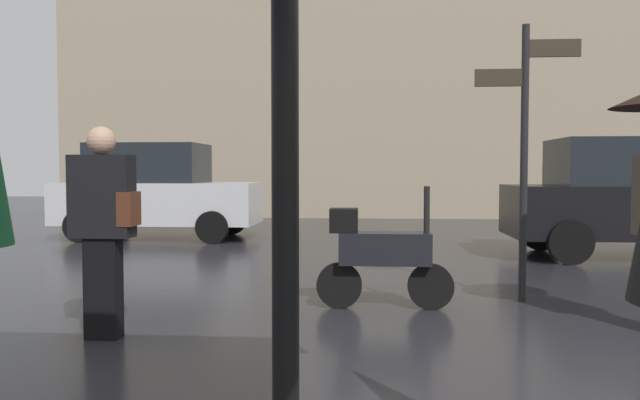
# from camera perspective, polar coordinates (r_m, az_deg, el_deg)

# --- Properties ---
(pedestrian_with_bag) EXTENTS (0.54, 0.24, 1.75)m
(pedestrian_with_bag) POSITION_cam_1_polar(r_m,az_deg,el_deg) (5.50, -18.90, -1.64)
(pedestrian_with_bag) COLOR black
(pedestrian_with_bag) RESTS_ON ground
(parked_scooter) EXTENTS (1.38, 0.32, 1.23)m
(parked_scooter) POSITION_cam_1_polar(r_m,az_deg,el_deg) (6.40, 5.46, -4.86)
(parked_scooter) COLOR black
(parked_scooter) RESTS_ON ground
(parked_car_left) EXTENTS (4.01, 1.85, 1.94)m
(parked_car_left) POSITION_cam_1_polar(r_m,az_deg,el_deg) (13.36, -14.53, 0.78)
(parked_car_left) COLOR silver
(parked_car_left) RESTS_ON ground
(parked_car_right) EXTENTS (4.07, 1.83, 1.90)m
(parked_car_right) POSITION_cam_1_polar(r_m,az_deg,el_deg) (11.23, 26.60, 0.21)
(parked_car_right) COLOR black
(parked_car_right) RESTS_ON ground
(street_signpost) EXTENTS (1.08, 0.08, 2.92)m
(street_signpost) POSITION_cam_1_polar(r_m,az_deg,el_deg) (7.02, 17.99, 5.64)
(street_signpost) COLOR black
(street_signpost) RESTS_ON ground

